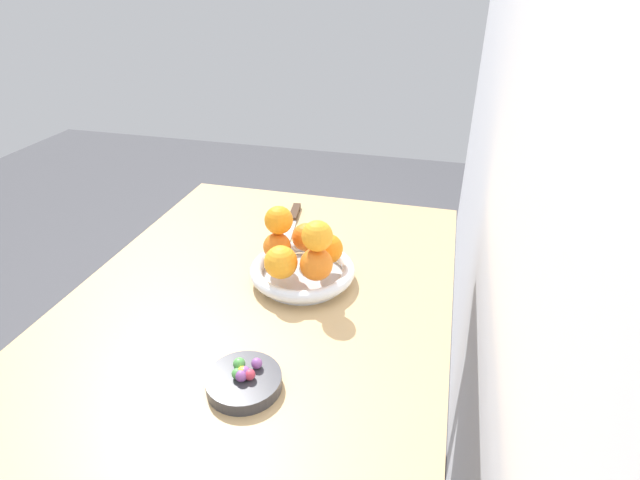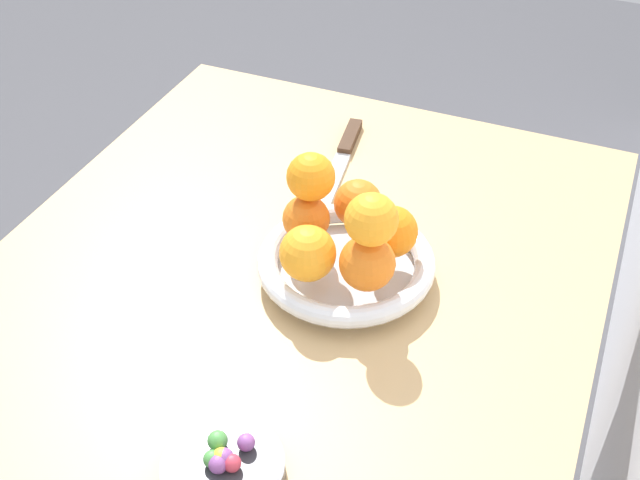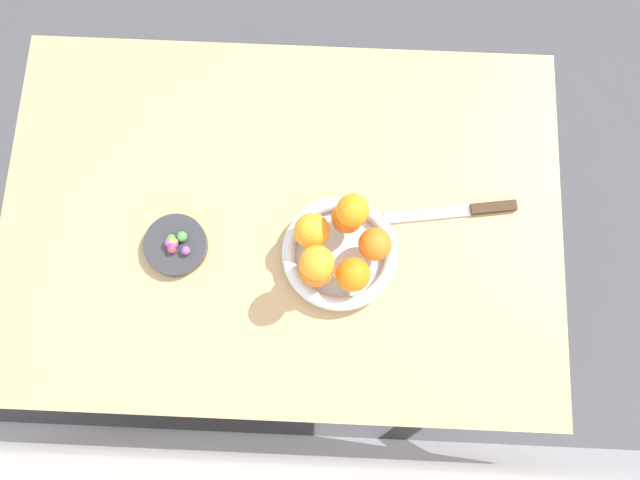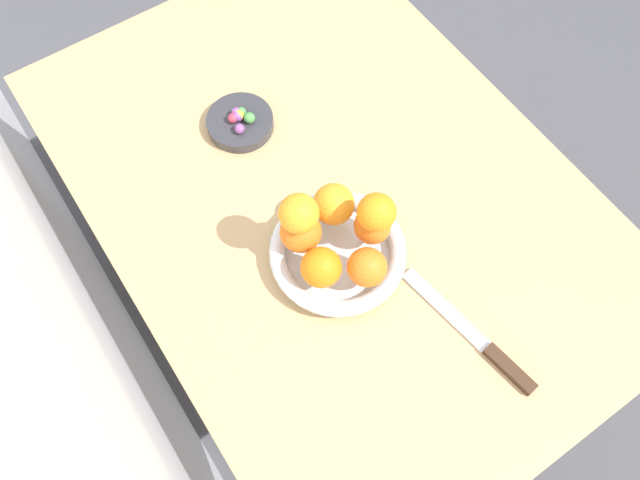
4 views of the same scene
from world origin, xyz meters
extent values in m
cube|color=white|center=(0.00, 0.48, 1.25)|extent=(4.00, 0.05, 2.50)
cube|color=tan|center=(0.00, 0.00, 0.72)|extent=(1.10, 0.76, 0.04)
cylinder|color=tan|center=(-0.49, -0.32, 0.35)|extent=(0.05, 0.05, 0.70)
cylinder|color=tan|center=(-0.49, 0.32, 0.35)|extent=(0.05, 0.05, 0.70)
cylinder|color=silver|center=(-0.12, 0.07, 0.75)|extent=(0.18, 0.18, 0.01)
torus|color=silver|center=(-0.12, 0.07, 0.77)|extent=(0.22, 0.22, 0.03)
cylinder|color=#333338|center=(0.20, 0.06, 0.75)|extent=(0.12, 0.12, 0.02)
sphere|color=orange|center=(-0.07, 0.11, 0.81)|extent=(0.07, 0.07, 0.07)
sphere|color=orange|center=(-0.14, 0.12, 0.81)|extent=(0.06, 0.06, 0.06)
sphere|color=orange|center=(-0.18, 0.06, 0.81)|extent=(0.06, 0.06, 0.06)
sphere|color=orange|center=(-0.13, 0.01, 0.81)|extent=(0.06, 0.06, 0.06)
sphere|color=orange|center=(-0.06, 0.04, 0.81)|extent=(0.07, 0.07, 0.07)
sphere|color=orange|center=(-0.08, 0.11, 0.88)|extent=(0.06, 0.06, 0.06)
sphere|color=orange|center=(-0.13, 0.01, 0.87)|extent=(0.06, 0.06, 0.06)
sphere|color=#4C9947|center=(0.20, 0.06, 0.77)|extent=(0.02, 0.02, 0.02)
sphere|color=#8C4C99|center=(0.17, 0.08, 0.77)|extent=(0.02, 0.02, 0.02)
sphere|color=#8C4C99|center=(0.21, 0.06, 0.77)|extent=(0.02, 0.02, 0.02)
sphere|color=gold|center=(0.20, 0.06, 0.77)|extent=(0.02, 0.02, 0.02)
sphere|color=#8C4C99|center=(0.20, 0.07, 0.77)|extent=(0.02, 0.02, 0.02)
sphere|color=#C6384C|center=(0.20, 0.08, 0.77)|extent=(0.02, 0.02, 0.02)
sphere|color=#4C9947|center=(0.18, 0.05, 0.77)|extent=(0.02, 0.02, 0.02)
cube|color=#3F2819|center=(-0.41, -0.04, 0.75)|extent=(0.09, 0.03, 0.01)
cube|color=silver|center=(-0.29, -0.02, 0.74)|extent=(0.17, 0.05, 0.01)
camera|label=1|loc=(0.73, 0.33, 1.33)|focal=28.00mm
camera|label=2|loc=(0.58, 0.33, 1.42)|focal=45.00mm
camera|label=3|loc=(-0.09, 0.33, 1.91)|focal=35.00mm
camera|label=4|loc=(-0.45, 0.33, 1.67)|focal=35.00mm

